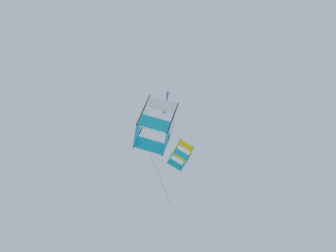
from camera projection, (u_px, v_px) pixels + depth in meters
The scene contains 3 objects.
kite_box_low_drifter at pixel (156, 125), 22.74m from camera, with size 2.25×2.02×2.38m.
kite_box_far_centre at pixel (180, 155), 25.82m from camera, with size 1.39×1.36×1.42m.
kite_diamond_near_left at pixel (166, 104), 31.59m from camera, with size 2.21×2.46×7.69m.
Camera 1 is at (-4.54, 13.73, 0.50)m, focal length 55.54 mm.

